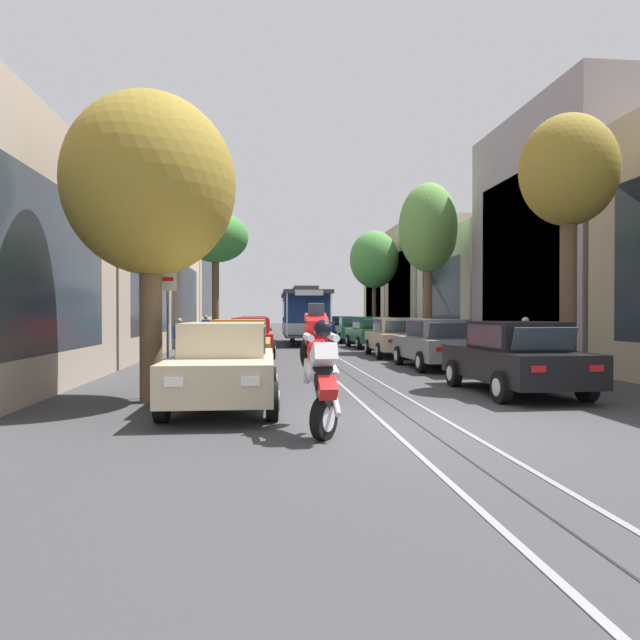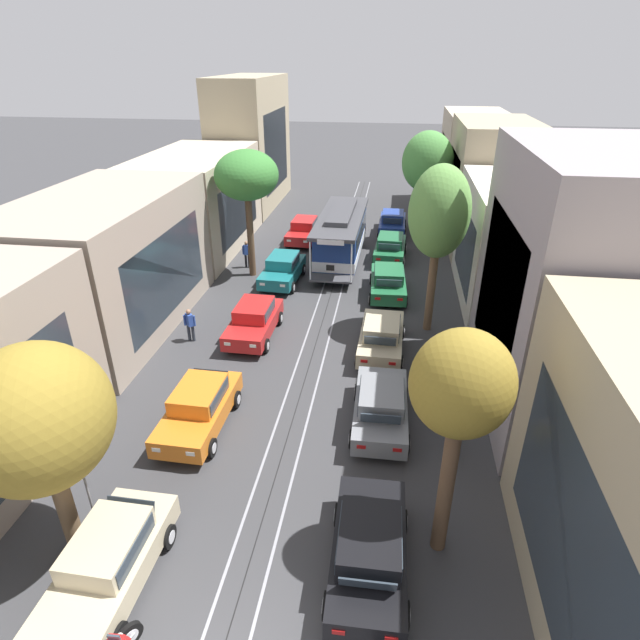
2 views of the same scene
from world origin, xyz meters
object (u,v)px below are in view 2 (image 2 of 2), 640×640
at_px(parked_car_grey_second_right, 381,406).
at_px(street_sign_post, 85,483).
at_px(parked_car_beige_mid_right, 381,336).
at_px(parked_car_beige_near_left, 108,562).
at_px(street_tree_kerb_right_mid, 428,162).
at_px(street_tree_kerb_left_second, 247,176).
at_px(parked_car_green_fifth_right, 390,247).
at_px(street_tree_kerb_left_near, 38,419).
at_px(street_tree_kerb_right_near, 461,390).
at_px(parked_car_red_fifth_left, 304,230).
at_px(pedestrian_crossing_far, 247,253).
at_px(parked_car_teal_fourth_left, 283,269).
at_px(pedestrian_on_left_pavement, 457,429).
at_px(parked_car_blue_sixth_right, 392,222).
at_px(parked_car_red_mid_left, 254,320).
at_px(parked_car_orange_second_left, 199,408).
at_px(street_tree_kerb_right_second, 439,214).
at_px(parked_car_black_near_right, 369,549).
at_px(pedestrian_on_right_pavement, 190,323).
at_px(cable_car_trolley, 341,235).
at_px(parked_car_green_fourth_right, 388,282).

relative_size(parked_car_grey_second_right, street_sign_post, 1.58).
bearing_deg(parked_car_beige_mid_right, parked_car_beige_near_left, -116.53).
bearing_deg(street_tree_kerb_right_mid, street_tree_kerb_left_second, -143.25).
xyz_separation_m(parked_car_green_fifth_right, street_tree_kerb_left_near, (-7.68, -22.87, 3.46)).
distance_m(parked_car_beige_near_left, street_tree_kerb_left_near, 3.86).
height_order(street_tree_kerb_right_near, street_tree_kerb_right_mid, street_tree_kerb_right_mid).
bearing_deg(parked_car_red_fifth_left, pedestrian_crossing_far, -115.99).
relative_size(parked_car_teal_fourth_left, parked_car_green_fifth_right, 1.00).
relative_size(parked_car_beige_near_left, pedestrian_on_left_pavement, 2.66).
bearing_deg(parked_car_red_fifth_left, parked_car_blue_sixth_right, 24.63).
bearing_deg(parked_car_red_mid_left, parked_car_beige_near_left, -91.07).
height_order(street_tree_kerb_left_near, street_tree_kerb_left_second, street_tree_kerb_left_second).
relative_size(parked_car_red_fifth_left, pedestrian_crossing_far, 2.65).
bearing_deg(parked_car_beige_near_left, parked_car_red_fifth_left, 89.53).
distance_m(parked_car_red_fifth_left, street_sign_post, 25.00).
xyz_separation_m(parked_car_orange_second_left, street_tree_kerb_right_second, (8.15, 8.48, 4.78)).
bearing_deg(street_tree_kerb_left_near, street_tree_kerb_right_near, 8.57).
bearing_deg(parked_car_green_fifth_right, parked_car_black_near_right, -90.00).
relative_size(parked_car_green_fifth_right, street_tree_kerb_right_mid, 0.60).
bearing_deg(street_tree_kerb_right_second, parked_car_red_mid_left, -166.96).
bearing_deg(street_sign_post, street_tree_kerb_left_second, 91.57).
bearing_deg(parked_car_teal_fourth_left, pedestrian_on_right_pavement, -110.59).
xyz_separation_m(parked_car_beige_mid_right, street_tree_kerb_right_near, (1.91, -9.87, 4.23)).
bearing_deg(street_sign_post, parked_car_blue_sixth_right, 74.87).
height_order(pedestrian_on_left_pavement, pedestrian_on_right_pavement, pedestrian_on_left_pavement).
bearing_deg(parked_car_red_fifth_left, parked_car_orange_second_left, -90.52).
xyz_separation_m(parked_car_beige_mid_right, cable_car_trolley, (-2.92, 10.88, 0.86)).
height_order(parked_car_orange_second_left, parked_car_grey_second_right, same).
distance_m(parked_car_beige_near_left, cable_car_trolley, 23.28).
xyz_separation_m(parked_car_green_fourth_right, pedestrian_on_right_pavement, (-8.70, -6.28, 0.09)).
xyz_separation_m(parked_car_red_mid_left, parked_car_black_near_right, (5.95, -11.52, 0.00)).
xyz_separation_m(street_tree_kerb_left_near, pedestrian_crossing_far, (-0.89, 20.23, -3.32)).
bearing_deg(parked_car_blue_sixth_right, parked_car_red_fifth_left, -155.37).
height_order(parked_car_green_fifth_right, street_tree_kerb_left_near, street_tree_kerb_left_near).
xyz_separation_m(pedestrian_on_right_pavement, street_sign_post, (1.24, -10.44, 0.83)).
distance_m(parked_car_beige_near_left, street_tree_kerb_right_second, 17.44).
bearing_deg(street_tree_kerb_right_mid, street_sign_post, -110.06).
bearing_deg(street_tree_kerb_right_second, pedestrian_on_left_pavement, -86.46).
distance_m(parked_car_grey_second_right, street_tree_kerb_right_second, 9.11).
relative_size(parked_car_red_mid_left, parked_car_beige_mid_right, 1.00).
height_order(parked_car_red_mid_left, street_tree_kerb_right_near, street_tree_kerb_right_near).
xyz_separation_m(parked_car_green_fifth_right, cable_car_trolley, (-3.03, -0.70, 0.86)).
distance_m(parked_car_orange_second_left, parked_car_teal_fourth_left, 13.03).
xyz_separation_m(parked_car_red_mid_left, pedestrian_crossing_far, (-2.62, 8.30, 0.14)).
height_order(parked_car_red_mid_left, street_tree_kerb_right_mid, street_tree_kerb_right_mid).
bearing_deg(parked_car_orange_second_left, street_tree_kerb_right_mid, 68.96).
relative_size(parked_car_grey_second_right, parked_car_green_fourth_right, 0.99).
bearing_deg(parked_car_red_mid_left, street_tree_kerb_left_near, -98.25).
relative_size(parked_car_black_near_right, parked_car_green_fifth_right, 0.99).
bearing_deg(parked_car_blue_sixth_right, parked_car_green_fifth_right, -90.46).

